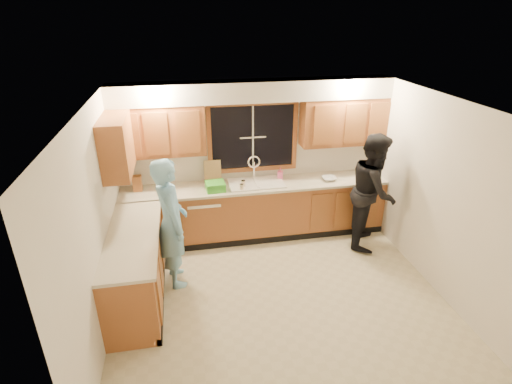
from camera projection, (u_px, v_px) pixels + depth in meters
floor at (279, 295)px, 5.26m from camera, size 4.20×4.20×0.00m
ceiling at (285, 107)px, 4.22m from camera, size 4.20×4.20×0.00m
wall_back at (253, 158)px, 6.43m from camera, size 4.20×0.00×4.20m
wall_left at (96, 228)px, 4.38m from camera, size 0.00×3.80×3.80m
wall_right at (441, 197)px, 5.10m from camera, size 0.00×3.80×3.80m
base_cabinets_back at (256, 211)px, 6.51m from camera, size 4.20×0.60×0.88m
base_cabinets_left at (136, 267)px, 5.09m from camera, size 0.60×1.90×0.88m
countertop_back at (256, 186)px, 6.30m from camera, size 4.20×0.63×0.04m
countertop_left at (133, 236)px, 4.90m from camera, size 0.63×1.90×0.04m
upper_cabinets_left at (159, 131)px, 5.80m from camera, size 1.35×0.33×0.75m
upper_cabinets_right at (343, 121)px, 6.29m from camera, size 1.35×0.33×0.75m
upper_cabinets_return at (117, 146)px, 5.17m from camera, size 0.33×0.90×0.75m
soffit at (255, 91)px, 5.82m from camera, size 4.20×0.35×0.30m
window_frame at (253, 137)px, 6.28m from camera, size 1.44×0.03×1.14m
sink at (256, 187)px, 6.33m from camera, size 0.86×0.52×0.57m
dishwasher at (204, 217)px, 6.37m from camera, size 0.60×0.56×0.82m
stove at (132, 296)px, 4.57m from camera, size 0.58×0.75×0.90m
man at (171, 223)px, 5.20m from camera, size 0.56×0.73×1.79m
woman at (373, 191)px, 6.10m from camera, size 1.01×1.09×1.81m
knife_block at (137, 183)px, 6.02m from camera, size 0.14×0.11×0.24m
cutting_board at (213, 171)px, 6.31m from camera, size 0.27×0.10×0.35m
dish_crate at (215, 186)px, 6.06m from camera, size 0.30×0.28×0.13m
soap_bottle at (280, 174)px, 6.44m from camera, size 0.11×0.11×0.20m
bowl at (329, 179)px, 6.43m from camera, size 0.23×0.23×0.06m
can_left at (242, 187)px, 6.05m from camera, size 0.07×0.07×0.11m
can_right at (243, 184)px, 6.15m from camera, size 0.09×0.09×0.12m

